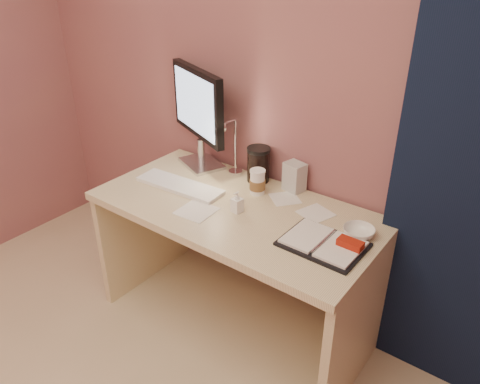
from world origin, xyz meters
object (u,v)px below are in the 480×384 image
Objects in this scene: desk at (245,238)px; lotion_bottle at (237,202)px; planner at (325,243)px; monitor at (199,109)px; dark_jar at (258,166)px; keyboard at (180,186)px; product_box at (294,177)px; desk_lamp at (226,142)px; bowl at (359,232)px; coffee_cup at (257,182)px.

lotion_bottle is (0.03, -0.11, 0.28)m from desk.
planner is at bearing -0.42° from lotion_bottle.
desk is at bearing 0.43° from monitor.
dark_jar is (-0.11, 0.33, 0.03)m from lotion_bottle.
keyboard is 2.89× the size of dark_jar.
lotion_bottle is 0.62× the size of dark_jar.
monitor is 1.14× the size of keyboard.
monitor is 0.44m from dark_jar.
planner is at bearing -30.84° from product_box.
bowl is at bearing -5.93° from desk_lamp.
coffee_cup is 0.15m from dark_jar.
monitor reaches higher than keyboard.
planner is at bearing -17.83° from desk_lamp.
bowl is at bearing -6.11° from coffee_cup.
monitor is 0.43m from keyboard.
desk is at bearing -93.65° from coffee_cup.
coffee_cup is 0.58m from bowl.
lotion_bottle is (-0.47, 0.00, 0.04)m from planner.
monitor is at bearing 104.06° from keyboard.
dark_jar is (0.37, 0.03, -0.25)m from monitor.
keyboard is (-0.35, -0.09, 0.24)m from desk.
desk is 13.45× the size of lotion_bottle.
desk_lamp is at bearing -150.98° from dark_jar.
lotion_bottle is 0.39m from desk_lamp.
product_box is at bearing 28.33° from monitor.
planner is 0.17m from bowl.
desk is 0.30m from coffee_cup.
monitor reaches higher than desk_lamp.
planner is at bearing -29.99° from dark_jar.
dark_jar reaches higher than keyboard.
keyboard is 1.46× the size of desk_lamp.
dark_jar is 1.11× the size of product_box.
planner is 2.49× the size of bowl.
dark_jar is at bearing 151.04° from planner.
product_box is 0.45× the size of desk_lamp.
planner is 2.04× the size of dark_jar.
coffee_cup is 0.95× the size of bowl.
product_box is (-0.44, 0.20, 0.05)m from bowl.
lotion_bottle is at bearing -179.40° from planner.
keyboard is at bearing -172.30° from bowl.
planner is 2.63× the size of coffee_cup.
coffee_cup reaches higher than keyboard.
product_box reaches higher than lotion_bottle.
keyboard reaches higher than desk.
dark_jar reaches higher than coffee_cup.
bowl is at bearing 4.12° from keyboard.
monitor is at bearing 168.70° from desk_lamp.
desk_lamp is (-0.23, 0.04, 0.15)m from coffee_cup.
desk_lamp is at bearing 172.94° from bowl.
lotion_bottle is 0.35m from dark_jar.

